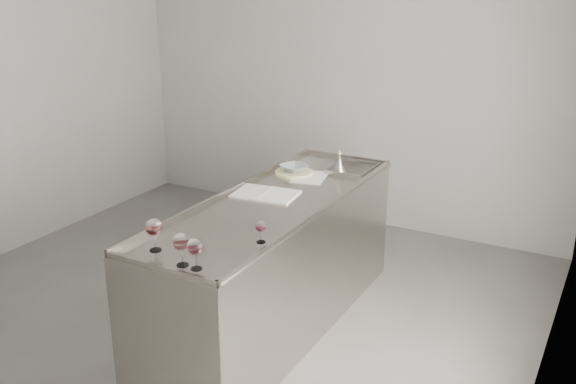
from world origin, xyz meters
The scene contains 11 objects.
room_shell centered at (0.00, 0.00, 1.40)m, with size 4.54×5.04×2.84m.
counter centered at (0.50, 0.30, 0.47)m, with size 0.77×2.42×0.97m.
wine_glass_left centered at (0.32, -0.70, 1.07)m, with size 0.10×0.10×0.19m.
wine_glass_middle centered at (0.57, -0.78, 1.07)m, with size 0.09×0.09×0.18m.
wine_glass_right centered at (0.66, -0.78, 1.06)m, with size 0.09×0.09×0.17m.
wine_glass_small centered at (0.78, -0.32, 1.03)m, with size 0.06×0.06×0.13m.
notebook centered at (0.38, 0.40, 0.95)m, with size 0.46×0.35×0.02m.
loose_paper_top centered at (0.47, 0.89, 0.94)m, with size 0.23×0.33×0.00m, color white.
trivet centered at (0.32, 0.92, 0.95)m, with size 0.29×0.29×0.02m, color beige.
ceramic_bowl centered at (0.32, 0.92, 0.98)m, with size 0.20×0.20×0.05m, color gray.
wine_funnel centered at (0.62, 1.09, 1.00)m, with size 0.13×0.13×0.19m.
Camera 1 is at (2.53, -3.19, 2.40)m, focal length 40.00 mm.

